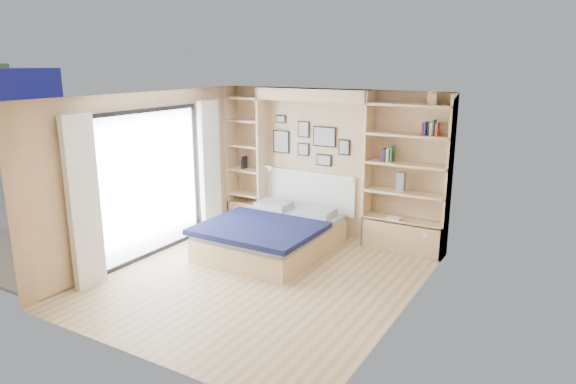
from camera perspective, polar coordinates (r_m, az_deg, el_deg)
The scene contains 8 objects.
ground at distance 7.22m, azimuth -3.07°, elevation -9.63°, with size 4.50×4.50×0.00m, color tan.
room_shell at distance 8.31m, azimuth 0.37°, elevation 1.43°, with size 4.50×4.50×4.50m.
bed at distance 8.13m, azimuth -1.78°, elevation -4.73°, with size 1.76×2.33×1.07m.
photo_gallery at distance 8.85m, azimuth 2.29°, elevation 5.69°, with size 1.48×0.02×0.82m.
reading_lamps at distance 8.67m, azimuth 2.45°, elevation 2.13°, with size 1.92×0.12×0.15m.
shelf_decor at distance 8.05m, azimuth 12.23°, elevation 5.30°, with size 3.50×0.23×2.03m.
deck at distance 9.57m, azimuth -21.46°, elevation -4.55°, with size 3.20×4.00×0.05m, color #746855.
deck_chair at distance 9.42m, azimuth -14.62°, elevation -1.96°, with size 0.65×0.86×0.77m.
Camera 1 is at (3.66, -5.50, 2.93)m, focal length 32.00 mm.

